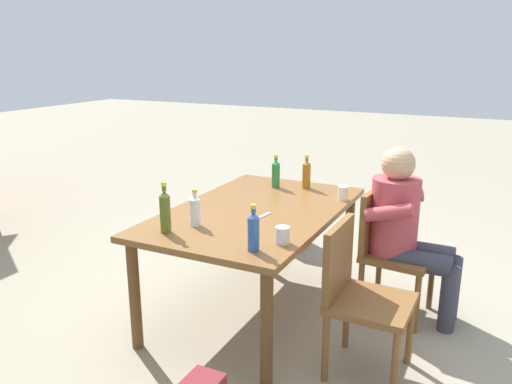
# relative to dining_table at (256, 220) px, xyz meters

# --- Properties ---
(ground_plane) EXTENTS (24.00, 24.00, 0.00)m
(ground_plane) POSITION_rel_dining_table_xyz_m (0.00, 0.00, -0.67)
(ground_plane) COLOR gray
(dining_table) EXTENTS (1.69, 1.04, 0.75)m
(dining_table) POSITION_rel_dining_table_xyz_m (0.00, 0.00, 0.00)
(dining_table) COLOR brown
(dining_table) RESTS_ON ground_plane
(chair_near_right) EXTENTS (0.48, 0.48, 0.87)m
(chair_near_right) POSITION_rel_dining_table_xyz_m (0.39, -0.82, -0.18)
(chair_near_right) COLOR brown
(chair_near_right) RESTS_ON ground_plane
(chair_near_left) EXTENTS (0.45, 0.45, 0.87)m
(chair_near_left) POSITION_rel_dining_table_xyz_m (-0.38, -0.82, -0.18)
(chair_near_left) COLOR brown
(chair_near_left) RESTS_ON ground_plane
(person_in_white_shirt) EXTENTS (0.47, 0.61, 1.18)m
(person_in_white_shirt) POSITION_rel_dining_table_xyz_m (0.38, -0.93, -0.01)
(person_in_white_shirt) COLOR #B7424C
(person_in_white_shirt) RESTS_ON ground_plane
(bottle_green) EXTENTS (0.06, 0.06, 0.26)m
(bottle_green) POSITION_rel_dining_table_xyz_m (0.58, 0.11, 0.19)
(bottle_green) COLOR #287A38
(bottle_green) RESTS_ON dining_table
(bottle_olive) EXTENTS (0.06, 0.06, 0.31)m
(bottle_olive) POSITION_rel_dining_table_xyz_m (-0.64, 0.28, 0.21)
(bottle_olive) COLOR #566623
(bottle_olive) RESTS_ON dining_table
(bottle_clear) EXTENTS (0.06, 0.06, 0.23)m
(bottle_clear) POSITION_rel_dining_table_xyz_m (-0.46, 0.18, 0.18)
(bottle_clear) COLOR white
(bottle_clear) RESTS_ON dining_table
(bottle_blue) EXTENTS (0.06, 0.06, 0.26)m
(bottle_blue) POSITION_rel_dining_table_xyz_m (-0.67, -0.32, 0.19)
(bottle_blue) COLOR #2D56A3
(bottle_blue) RESTS_ON dining_table
(bottle_amber) EXTENTS (0.06, 0.06, 0.27)m
(bottle_amber) POSITION_rel_dining_table_xyz_m (0.66, -0.11, 0.20)
(bottle_amber) COLOR #996019
(bottle_amber) RESTS_ON dining_table
(cup_white) EXTENTS (0.07, 0.07, 0.10)m
(cup_white) POSITION_rel_dining_table_xyz_m (0.48, -0.46, 0.13)
(cup_white) COLOR white
(cup_white) RESTS_ON dining_table
(cup_glass) EXTENTS (0.08, 0.08, 0.10)m
(cup_glass) POSITION_rel_dining_table_xyz_m (-0.50, -0.41, 0.13)
(cup_glass) COLOR silver
(cup_glass) RESTS_ON dining_table
(table_knife) EXTENTS (0.24, 0.06, 0.01)m
(table_knife) POSITION_rel_dining_table_xyz_m (-0.18, -0.10, 0.09)
(table_knife) COLOR silver
(table_knife) RESTS_ON dining_table
(backpack_by_far_side) EXTENTS (0.33, 0.21, 0.46)m
(backpack_by_far_side) POSITION_rel_dining_table_xyz_m (1.28, 0.24, -0.44)
(backpack_by_far_side) COLOR black
(backpack_by_far_side) RESTS_ON ground_plane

